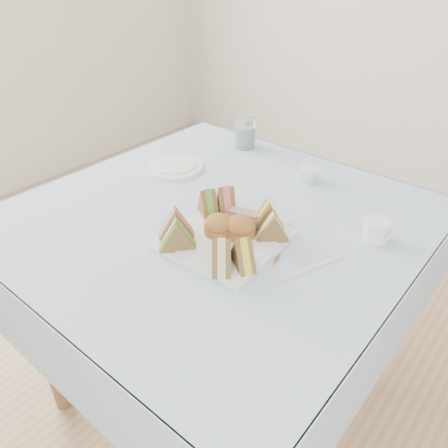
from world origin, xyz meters
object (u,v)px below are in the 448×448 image
Objects in this scene: serving_plate at (224,239)px; creamer_jug at (376,230)px; table at (217,316)px; water_glass at (245,132)px.

serving_plate is 0.37m from creamer_jug.
table is 0.40m from serving_plate.
table is 14.70× the size of creamer_jug.
serving_plate is (0.10, -0.08, 0.38)m from table.
water_glass is 1.75× the size of creamer_jug.
creamer_jug is at bearing 22.82° from table.
table is at bearing 135.96° from serving_plate.
water_glass is 0.65m from creamer_jug.
creamer_jug reaches higher than table.
water_glass is at bearing 118.83° from serving_plate.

